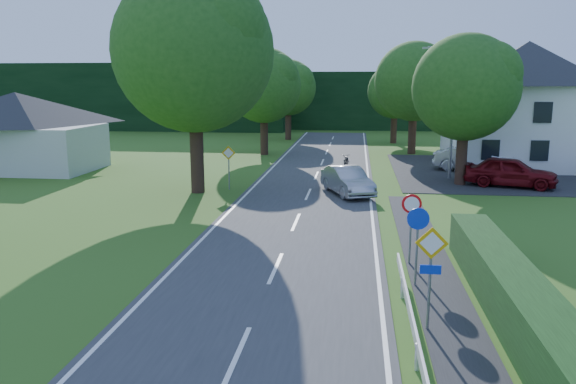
# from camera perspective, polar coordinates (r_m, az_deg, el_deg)

# --- Properties ---
(road) EXTENTS (7.00, 80.00, 0.04)m
(road) POSITION_cam_1_polar(r_m,az_deg,el_deg) (25.85, 1.29, -2.01)
(road) COLOR #363638
(road) RESTS_ON ground
(parking_pad) EXTENTS (14.00, 16.00, 0.04)m
(parking_pad) POSITION_cam_1_polar(r_m,az_deg,el_deg) (39.65, 20.81, 1.91)
(parking_pad) COLOR #232326
(parking_pad) RESTS_ON ground
(line_edge_left) EXTENTS (0.12, 80.00, 0.01)m
(line_edge_left) POSITION_cam_1_polar(r_m,az_deg,el_deg) (26.35, -5.76, -1.75)
(line_edge_left) COLOR white
(line_edge_left) RESTS_ON road
(line_edge_right) EXTENTS (0.12, 80.00, 0.01)m
(line_edge_right) POSITION_cam_1_polar(r_m,az_deg,el_deg) (25.73, 8.52, -2.14)
(line_edge_right) COLOR white
(line_edge_right) RESTS_ON road
(line_centre) EXTENTS (0.12, 80.00, 0.01)m
(line_centre) POSITION_cam_1_polar(r_m,az_deg,el_deg) (25.84, 1.29, -1.96)
(line_centre) COLOR white
(line_centre) RESTS_ON road
(tree_main) EXTENTS (9.40, 9.40, 11.64)m
(tree_main) POSITION_cam_1_polar(r_m,az_deg,el_deg) (30.25, -9.46, 10.86)
(tree_main) COLOR #225018
(tree_main) RESTS_ON ground
(tree_left_far) EXTENTS (7.00, 7.00, 8.58)m
(tree_left_far) POSITION_cam_1_polar(r_m,az_deg,el_deg) (45.68, -2.46, 9.16)
(tree_left_far) COLOR #225018
(tree_left_far) RESTS_ON ground
(tree_right_far) EXTENTS (7.40, 7.40, 9.09)m
(tree_right_far) POSITION_cam_1_polar(r_m,az_deg,el_deg) (47.27, 12.65, 9.28)
(tree_right_far) COLOR #225018
(tree_right_far) RESTS_ON ground
(tree_left_back) EXTENTS (6.60, 6.60, 8.07)m
(tree_left_back) POSITION_cam_1_polar(r_m,az_deg,el_deg) (57.49, 0.02, 9.35)
(tree_left_back) COLOR #225018
(tree_left_back) RESTS_ON ground
(tree_right_back) EXTENTS (6.20, 6.20, 7.56)m
(tree_right_back) POSITION_cam_1_polar(r_m,az_deg,el_deg) (55.19, 10.78, 8.81)
(tree_right_back) COLOR #225018
(tree_right_back) RESTS_ON ground
(tree_right_mid) EXTENTS (7.00, 7.00, 8.58)m
(tree_right_mid) POSITION_cam_1_polar(r_m,az_deg,el_deg) (33.62, 17.47, 7.91)
(tree_right_mid) COLOR #225018
(tree_right_mid) RESTS_ON ground
(treeline_left) EXTENTS (44.00, 6.00, 8.00)m
(treeline_left) POSITION_cam_1_polar(r_m,az_deg,el_deg) (73.67, -17.68, 9.22)
(treeline_left) COLOR black
(treeline_left) RESTS_ON ground
(treeline_right) EXTENTS (30.00, 5.00, 7.00)m
(treeline_right) POSITION_cam_1_polar(r_m,az_deg,el_deg) (71.29, 11.58, 9.06)
(treeline_right) COLOR black
(treeline_right) RESTS_ON ground
(bungalow_left) EXTENTS (11.00, 6.50, 5.20)m
(bungalow_left) POSITION_cam_1_polar(r_m,az_deg,el_deg) (41.76, -25.74, 5.70)
(bungalow_left) COLOR beige
(bungalow_left) RESTS_ON ground
(house_white) EXTENTS (10.60, 8.40, 8.60)m
(house_white) POSITION_cam_1_polar(r_m,az_deg,el_deg) (42.65, 22.92, 8.30)
(house_white) COLOR white
(house_white) RESTS_ON ground
(streetlight) EXTENTS (2.03, 0.18, 8.00)m
(streetlight) POSITION_cam_1_polar(r_m,az_deg,el_deg) (35.51, 16.21, 8.41)
(streetlight) COLOR gray
(streetlight) RESTS_ON ground
(sign_priority_right) EXTENTS (0.78, 0.09, 2.59)m
(sign_priority_right) POSITION_cam_1_polar(r_m,az_deg,el_deg) (13.78, 14.31, -6.66)
(sign_priority_right) COLOR gray
(sign_priority_right) RESTS_ON ground
(sign_roundabout) EXTENTS (0.64, 0.08, 2.37)m
(sign_roundabout) POSITION_cam_1_polar(r_m,az_deg,el_deg) (16.68, 13.02, -3.91)
(sign_roundabout) COLOR gray
(sign_roundabout) RESTS_ON ground
(sign_speed_limit) EXTENTS (0.64, 0.11, 2.37)m
(sign_speed_limit) POSITION_cam_1_polar(r_m,az_deg,el_deg) (18.58, 12.42, -2.03)
(sign_speed_limit) COLOR gray
(sign_speed_limit) RESTS_ON ground
(sign_priority_left) EXTENTS (0.78, 0.09, 2.44)m
(sign_priority_left) POSITION_cam_1_polar(r_m,az_deg,el_deg) (31.11, -6.06, 3.37)
(sign_priority_left) COLOR gray
(sign_priority_left) RESTS_ON ground
(moving_car) EXTENTS (3.10, 4.67, 1.45)m
(moving_car) POSITION_cam_1_polar(r_m,az_deg,el_deg) (29.73, 6.05, 1.15)
(moving_car) COLOR #A09FA4
(moving_car) RESTS_ON road
(motorcycle) EXTENTS (0.82, 1.79, 0.90)m
(motorcycle) POSITION_cam_1_polar(r_m,az_deg,el_deg) (39.45, 5.95, 3.24)
(motorcycle) COLOR black
(motorcycle) RESTS_ON road
(parked_car_red) EXTENTS (5.34, 3.35, 1.69)m
(parked_car_red) POSITION_cam_1_polar(r_m,az_deg,el_deg) (34.14, 21.68, 1.93)
(parked_car_red) COLOR #620A10
(parked_car_red) RESTS_ON parking_pad
(parked_car_silver_a) EXTENTS (5.38, 3.20, 1.68)m
(parked_car_silver_a) POSITION_cam_1_polar(r_m,az_deg,el_deg) (39.24, 18.32, 3.26)
(parked_car_silver_a) COLOR #B1B1B6
(parked_car_silver_a) RESTS_ON parking_pad
(parasol) EXTENTS (3.05, 3.07, 2.17)m
(parasol) POSITION_cam_1_polar(r_m,az_deg,el_deg) (41.59, 21.19, 3.83)
(parasol) COLOR red
(parasol) RESTS_ON parking_pad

